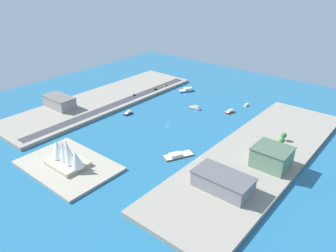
# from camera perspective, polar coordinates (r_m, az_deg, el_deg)

# --- Properties ---
(ground_plane) EXTENTS (440.00, 440.00, 0.00)m
(ground_plane) POSITION_cam_1_polar(r_m,az_deg,el_deg) (325.57, -0.17, 0.26)
(ground_plane) COLOR #23668E
(quay_west) EXTENTS (70.00, 240.00, 3.18)m
(quay_west) POSITION_cam_1_polar(r_m,az_deg,el_deg) (280.16, 15.34, -5.01)
(quay_west) COLOR gray
(quay_west) RESTS_ON ground_plane
(quay_east) EXTENTS (70.00, 240.00, 3.18)m
(quay_east) POSITION_cam_1_polar(r_m,az_deg,el_deg) (389.22, -11.26, 4.45)
(quay_east) COLOR gray
(quay_east) RESTS_ON ground_plane
(peninsula_point) EXTENTS (77.48, 52.45, 2.00)m
(peninsula_point) POSITION_cam_1_polar(r_m,az_deg,el_deg) (270.38, -16.99, -6.62)
(peninsula_point) COLOR #A89E89
(peninsula_point) RESTS_ON ground_plane
(road_strip) EXTENTS (11.12, 228.00, 0.15)m
(road_strip) POSITION_cam_1_polar(r_m,az_deg,el_deg) (371.44, -8.90, 3.86)
(road_strip) COLOR #38383D
(road_strip) RESTS_ON quay_east
(catamaran_blue) EXTENTS (16.47, 20.28, 4.38)m
(catamaran_blue) POSITION_cam_1_polar(r_m,az_deg,el_deg) (414.66, 3.25, 6.30)
(catamaran_blue) COLOR blue
(catamaran_blue) RESTS_ON ground_plane
(tugboat_red) EXTENTS (7.15, 12.65, 3.41)m
(tugboat_red) POSITION_cam_1_polar(r_m,az_deg,el_deg) (357.88, 10.71, 2.49)
(tugboat_red) COLOR red
(tugboat_red) RESTS_ON ground_plane
(yacht_sleek_gray) EXTENTS (14.71, 5.57, 4.04)m
(yacht_sleek_gray) POSITION_cam_1_polar(r_m,az_deg,el_deg) (361.92, 4.68, 3.18)
(yacht_sleek_gray) COLOR #999EA3
(yacht_sleek_gray) RESTS_ON ground_plane
(sailboat_small_white) EXTENTS (3.39, 11.28, 10.94)m
(sailboat_small_white) POSITION_cam_1_polar(r_m,az_deg,el_deg) (380.00, 13.48, 3.58)
(sailboat_small_white) COLOR white
(sailboat_small_white) RESTS_ON ground_plane
(barge_flat_brown) EXTENTS (19.20, 26.51, 3.16)m
(barge_flat_brown) POSITION_cam_1_polar(r_m,az_deg,el_deg) (271.96, 1.67, -5.11)
(barge_flat_brown) COLOR brown
(barge_flat_brown) RESTS_ON ground_plane
(patrol_launch_navy) EXTENTS (4.82, 11.10, 3.63)m
(patrol_launch_navy) POSITION_cam_1_polar(r_m,az_deg,el_deg) (350.52, -6.99, 2.25)
(patrol_launch_navy) COLOR #1E284C
(patrol_launch_navy) RESTS_ON ground_plane
(terminal_long_green) EXTENTS (27.23, 24.71, 15.73)m
(terminal_long_green) POSITION_cam_1_polar(r_m,az_deg,el_deg) (262.74, 17.60, -5.15)
(terminal_long_green) COLOR slate
(terminal_long_green) RESTS_ON quay_west
(warehouse_low_gray) EXTENTS (41.10, 22.07, 11.58)m
(warehouse_low_gray) POSITION_cam_1_polar(r_m,az_deg,el_deg) (230.64, 9.51, -9.53)
(warehouse_low_gray) COLOR gray
(warehouse_low_gray) RESTS_ON quay_west
(carpark_squat_concrete) EXTENTS (37.30, 19.62, 12.15)m
(carpark_squat_concrete) POSITION_cam_1_polar(r_m,az_deg,el_deg) (375.35, -18.40, 4.03)
(carpark_squat_concrete) COLOR gray
(carpark_squat_concrete) RESTS_ON quay_east
(taxi_yellow_cab) EXTENTS (2.19, 5.24, 1.57)m
(taxi_yellow_cab) POSITION_cam_1_polar(r_m,az_deg,el_deg) (423.85, -0.44, 7.13)
(taxi_yellow_cab) COLOR black
(taxi_yellow_cab) RESTS_ON road_strip
(suv_black) EXTENTS (1.83, 4.73, 1.66)m
(suv_black) POSITION_cam_1_polar(r_m,az_deg,el_deg) (409.49, -2.22, 6.42)
(suv_black) COLOR black
(suv_black) RESTS_ON road_strip
(hatchback_blue) EXTENTS (1.78, 4.85, 1.49)m
(hatchback_blue) POSITION_cam_1_polar(r_m,az_deg,el_deg) (392.63, -5.94, 5.41)
(hatchback_blue) COLOR black
(hatchback_blue) RESTS_ON road_strip
(traffic_light_waterfront) EXTENTS (0.36, 0.36, 6.50)m
(traffic_light_waterfront) POSITION_cam_1_polar(r_m,az_deg,el_deg) (344.45, -12.44, 2.49)
(traffic_light_waterfront) COLOR black
(traffic_light_waterfront) RESTS_ON quay_east
(opera_landmark) EXTENTS (36.69, 23.56, 22.91)m
(opera_landmark) POSITION_cam_1_polar(r_m,az_deg,el_deg) (266.09, -17.34, -4.85)
(opera_landmark) COLOR #BCAD93
(opera_landmark) RESTS_ON peninsula_point
(park_tree_cluster) EXTENTS (8.93, 24.56, 8.25)m
(park_tree_cluster) POSITION_cam_1_polar(r_m,az_deg,el_deg) (294.65, 19.12, -2.46)
(park_tree_cluster) COLOR brown
(park_tree_cluster) RESTS_ON quay_west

